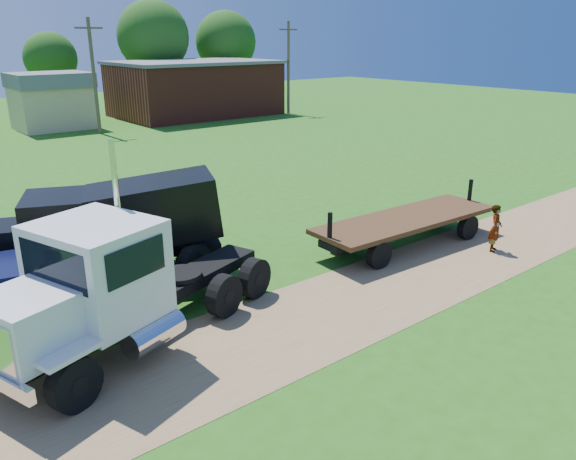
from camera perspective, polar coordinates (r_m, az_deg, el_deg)
ground at (r=17.23m, az=6.42°, el=-7.31°), size 140.00×140.00×0.00m
dirt_track at (r=17.23m, az=6.42°, el=-7.29°), size 120.00×4.20×0.01m
white_semi_tractor at (r=14.53m, az=-18.14°, el=-5.70°), size 8.75×5.19×5.19m
black_dump_truck at (r=19.21m, az=-17.53°, el=0.65°), size 7.75×5.02×3.35m
orange_pickup at (r=24.17m, az=-16.39°, el=1.71°), size 5.68×3.99×1.44m
flatbed_trailer at (r=21.86m, az=11.89°, el=0.66°), size 7.97×2.70×2.02m
spectator_a at (r=22.15m, az=20.33°, el=0.18°), size 0.77×0.66×1.79m
spectator_b at (r=23.58m, az=-11.66°, el=1.98°), size 1.02×0.94×1.68m
brick_building at (r=58.69m, az=-9.43°, el=14.04°), size 15.40×10.40×5.30m
tan_shed at (r=53.16m, az=-22.86°, el=12.07°), size 6.20×5.40×4.70m
utility_poles at (r=48.89m, az=-19.12°, el=14.71°), size 42.20×0.28×9.00m
tree_row at (r=62.74m, az=-21.92°, el=16.90°), size 57.17×11.89×11.37m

